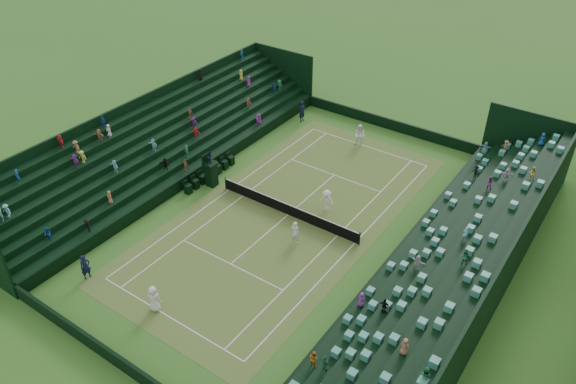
% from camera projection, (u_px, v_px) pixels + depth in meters
% --- Properties ---
extents(ground, '(160.00, 160.00, 0.00)m').
position_uv_depth(ground, '(288.00, 215.00, 40.17)').
color(ground, '#396C22').
rests_on(ground, ground).
extents(court_surface, '(12.97, 26.77, 0.01)m').
position_uv_depth(court_surface, '(288.00, 215.00, 40.17)').
color(court_surface, '#3B7527').
rests_on(court_surface, ground).
extents(perimeter_wall_north, '(17.17, 0.20, 1.00)m').
position_uv_depth(perimeter_wall_north, '(389.00, 124.00, 50.59)').
color(perimeter_wall_north, black).
rests_on(perimeter_wall_north, ground).
extents(perimeter_wall_south, '(17.17, 0.20, 1.00)m').
position_uv_depth(perimeter_wall_south, '(113.00, 358.00, 29.18)').
color(perimeter_wall_south, black).
rests_on(perimeter_wall_south, ground).
extents(perimeter_wall_east, '(0.20, 31.77, 1.00)m').
position_uv_depth(perimeter_wall_east, '(397.00, 254.00, 35.88)').
color(perimeter_wall_east, black).
rests_on(perimeter_wall_east, ground).
extents(perimeter_wall_west, '(0.20, 31.77, 1.00)m').
position_uv_depth(perimeter_wall_west, '(199.00, 172.00, 43.88)').
color(perimeter_wall_west, black).
rests_on(perimeter_wall_west, ground).
extents(north_grandstand, '(6.60, 32.00, 4.90)m').
position_uv_depth(north_grandstand, '(462.00, 268.00, 33.32)').
color(north_grandstand, black).
rests_on(north_grandstand, ground).
extents(south_grandstand, '(6.60, 32.00, 4.90)m').
position_uv_depth(south_grandstand, '(160.00, 146.00, 45.26)').
color(south_grandstand, black).
rests_on(south_grandstand, ground).
extents(tennis_net, '(11.67, 0.10, 1.06)m').
position_uv_depth(tennis_net, '(288.00, 209.00, 39.87)').
color(tennis_net, black).
rests_on(tennis_net, ground).
extents(umpire_chair, '(0.94, 0.94, 2.96)m').
position_uv_depth(umpire_chair, '(211.00, 171.00, 42.65)').
color(umpire_chair, black).
rests_on(umpire_chair, ground).
extents(courtside_chairs, '(0.49, 5.46, 1.07)m').
position_uv_depth(courtside_chairs, '(210.00, 174.00, 43.90)').
color(courtside_chairs, black).
rests_on(courtside_chairs, ground).
extents(player_near_west, '(1.01, 0.84, 1.76)m').
position_uv_depth(player_near_west, '(154.00, 299.00, 32.14)').
color(player_near_west, white).
rests_on(player_near_west, ground).
extents(player_near_east, '(0.71, 0.55, 1.75)m').
position_uv_depth(player_near_east, '(295.00, 232.00, 37.14)').
color(player_near_east, silver).
rests_on(player_near_east, ground).
extents(player_far_west, '(1.02, 0.83, 1.97)m').
position_uv_depth(player_far_west, '(360.00, 135.00, 47.81)').
color(player_far_west, white).
rests_on(player_far_west, ground).
extents(player_far_east, '(1.13, 0.70, 1.69)m').
position_uv_depth(player_far_east, '(327.00, 200.00, 40.21)').
color(player_far_east, white).
rests_on(player_far_east, ground).
extents(line_judge_north, '(0.52, 0.76, 2.02)m').
position_uv_depth(line_judge_north, '(302.00, 111.00, 51.54)').
color(line_judge_north, black).
rests_on(line_judge_north, ground).
extents(line_judge_south, '(0.53, 0.70, 1.74)m').
position_uv_depth(line_judge_south, '(85.00, 267.00, 34.37)').
color(line_judge_south, black).
rests_on(line_judge_south, ground).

